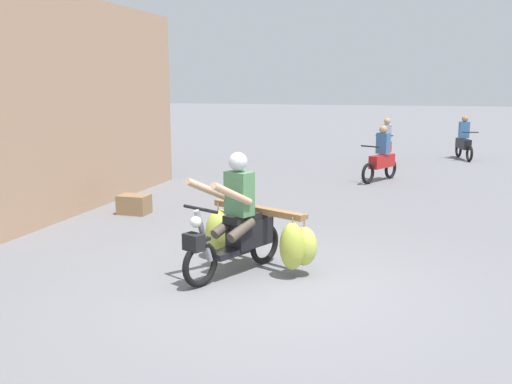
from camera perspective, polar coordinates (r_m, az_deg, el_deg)
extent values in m
plane|color=slate|center=(6.98, 1.87, -9.55)|extent=(120.00, 120.00, 0.00)
torus|color=black|center=(6.96, -5.58, -7.21)|extent=(0.31, 0.54, 0.56)
torus|color=black|center=(7.80, 0.84, -5.18)|extent=(0.31, 0.54, 0.56)
cube|color=black|center=(7.29, -2.72, -6.02)|extent=(0.45, 0.61, 0.08)
cube|color=black|center=(7.52, -0.63, -4.04)|extent=(0.52, 0.70, 0.36)
cube|color=black|center=(7.41, -1.04, -2.52)|extent=(0.49, 0.65, 0.10)
cylinder|color=gray|center=(6.90, -5.27, -4.41)|extent=(0.18, 0.29, 0.69)
cylinder|color=black|center=(6.80, -5.56, -1.71)|extent=(0.53, 0.27, 0.04)
sphere|color=silver|center=(6.78, -6.03, -2.97)|extent=(0.14, 0.14, 0.14)
cube|color=black|center=(6.81, -6.24, -5.00)|extent=(0.28, 0.25, 0.20)
cube|color=black|center=(6.88, -5.63, -4.83)|extent=(0.21, 0.30, 0.04)
cube|color=olive|center=(7.56, 0.12, -1.77)|extent=(1.40, 0.72, 0.08)
cube|color=olive|center=(7.70, 1.00, -1.77)|extent=(1.26, 0.64, 0.06)
ellipsoid|color=#B6C146|center=(8.18, -3.14, -3.33)|extent=(0.55, 0.53, 0.46)
cylinder|color=#998459|center=(8.11, -3.16, -1.41)|extent=(0.02, 0.02, 0.15)
ellipsoid|color=#BAC44A|center=(8.25, -1.93, -3.15)|extent=(0.61, 0.61, 0.55)
cylinder|color=#998459|center=(8.19, -1.94, -1.12)|extent=(0.02, 0.02, 0.11)
ellipsoid|color=#BEC84E|center=(7.32, 4.81, -5.41)|extent=(0.45, 0.43, 0.51)
cylinder|color=#998459|center=(7.23, 4.85, -3.03)|extent=(0.02, 0.02, 0.18)
ellipsoid|color=#BAC44A|center=(8.00, -2.67, -3.59)|extent=(0.43, 0.41, 0.46)
cylinder|color=#998459|center=(7.94, -2.68, -1.66)|extent=(0.02, 0.02, 0.15)
ellipsoid|color=#B2BC42|center=(7.20, 3.64, -5.43)|extent=(0.39, 0.37, 0.61)
cylinder|color=#998459|center=(7.11, 3.67, -2.93)|extent=(0.02, 0.02, 0.10)
ellipsoid|color=#B8C248|center=(8.03, -3.78, -3.97)|extent=(0.52, 0.52, 0.60)
cylinder|color=#998459|center=(7.95, -3.81, -1.61)|extent=(0.02, 0.02, 0.14)
cube|color=#4C7F51|center=(7.25, -1.68, -0.14)|extent=(0.40, 0.34, 0.56)
sphere|color=silver|center=(7.17, -1.81, 3.05)|extent=(0.24, 0.24, 0.24)
cylinder|color=tan|center=(6.87, -2.41, -0.22)|extent=(0.34, 0.71, 0.39)
cylinder|color=tan|center=(7.13, -4.69, 0.17)|extent=(0.43, 0.67, 0.39)
cylinder|color=#4C4238|center=(7.17, -1.49, -3.80)|extent=(0.30, 0.45, 0.27)
cylinder|color=#4C4238|center=(7.36, -3.10, -3.43)|extent=(0.30, 0.45, 0.27)
torus|color=black|center=(17.29, 12.58, 3.33)|extent=(0.11, 0.52, 0.52)
torus|color=black|center=(18.37, 12.99, 3.74)|extent=(0.11, 0.52, 0.52)
cube|color=red|center=(17.90, 12.86, 4.34)|extent=(0.29, 0.91, 0.32)
cylinder|color=black|center=(17.27, 12.69, 5.52)|extent=(0.50, 0.06, 0.04)
cube|color=#B2B7C6|center=(17.88, 12.93, 5.78)|extent=(0.31, 0.22, 0.52)
sphere|color=tan|center=(17.83, 12.97, 6.90)|extent=(0.20, 0.20, 0.20)
torus|color=black|center=(19.20, 20.53, 3.62)|extent=(0.20, 0.52, 0.52)
torus|color=black|center=(20.24, 19.56, 4.02)|extent=(0.20, 0.52, 0.52)
cube|color=black|center=(19.79, 19.99, 4.55)|extent=(0.45, 0.93, 0.32)
cylinder|color=black|center=(19.18, 20.61, 5.60)|extent=(0.49, 0.16, 0.04)
cube|color=#386699|center=(19.77, 20.05, 5.86)|extent=(0.34, 0.27, 0.52)
sphere|color=#9E7051|center=(19.72, 20.14, 6.86)|extent=(0.20, 0.20, 0.20)
torus|color=black|center=(14.22, 11.11, 1.82)|extent=(0.30, 0.50, 0.52)
torus|color=black|center=(15.16, 13.28, 2.28)|extent=(0.30, 0.50, 0.52)
cube|color=red|center=(14.74, 12.46, 3.03)|extent=(0.61, 0.91, 0.32)
cylinder|color=black|center=(14.17, 11.31, 4.48)|extent=(0.46, 0.25, 0.04)
cube|color=#386699|center=(14.70, 12.57, 4.77)|extent=(0.36, 0.31, 0.52)
sphere|color=tan|center=(14.66, 12.59, 6.13)|extent=(0.20, 0.20, 0.20)
cube|color=olive|center=(11.01, -12.07, -1.22)|extent=(0.56, 0.40, 0.36)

